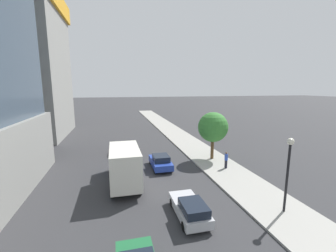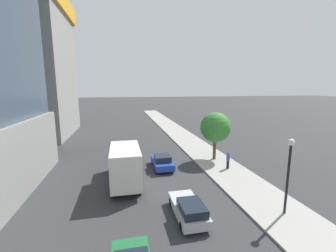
{
  "view_description": "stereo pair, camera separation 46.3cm",
  "coord_description": "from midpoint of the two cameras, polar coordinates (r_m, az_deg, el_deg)",
  "views": [
    {
      "loc": [
        -2.57,
        1.14,
        8.42
      ],
      "look_at": [
        1.36,
        17.07,
        5.53
      ],
      "focal_mm": 23.44,
      "sensor_mm": 36.0,
      "label": 1
    },
    {
      "loc": [
        -2.11,
        1.03,
        8.42
      ],
      "look_at": [
        1.36,
        17.07,
        5.53
      ],
      "focal_mm": 23.44,
      "sensor_mm": 36.0,
      "label": 2
    }
  ],
  "objects": [
    {
      "name": "construction_building",
      "position": [
        45.16,
        -35.37,
        14.29
      ],
      "size": [
        19.5,
        20.94,
        33.63
      ],
      "color": "gray",
      "rests_on": "ground"
    },
    {
      "name": "box_truck",
      "position": [
        19.69,
        -11.95,
        -9.48
      ],
      "size": [
        2.4,
        7.29,
        3.52
      ],
      "color": "#1E4799",
      "rests_on": "ground"
    },
    {
      "name": "street_tree",
      "position": [
        25.75,
        11.1,
        -0.32
      ],
      "size": [
        3.46,
        3.46,
        5.5
      ],
      "color": "brown",
      "rests_on": "sidewalk"
    },
    {
      "name": "street_lamp",
      "position": [
        16.4,
        28.13,
        -8.56
      ],
      "size": [
        0.44,
        0.44,
        5.08
      ],
      "color": "black",
      "rests_on": "sidewalk"
    },
    {
      "name": "car_red",
      "position": [
        29.38,
        -12.55,
        -5.57
      ],
      "size": [
        1.84,
        4.17,
        1.35
      ],
      "color": "red",
      "rests_on": "ground"
    },
    {
      "name": "sidewalk",
      "position": [
        23.2,
        14.52,
        -11.44
      ],
      "size": [
        4.51,
        120.0,
        0.15
      ],
      "primitive_type": "cube",
      "color": "#9E9B93",
      "rests_on": "ground"
    },
    {
      "name": "pedestrian_blue_shirt",
      "position": [
        23.68,
        14.32,
        -8.5
      ],
      "size": [
        0.34,
        0.34,
        1.74
      ],
      "color": "black",
      "rests_on": "sidewalk"
    },
    {
      "name": "car_blue",
      "position": [
        23.4,
        -2.51,
        -9.21
      ],
      "size": [
        1.89,
        4.05,
        1.48
      ],
      "color": "#233D9E",
      "rests_on": "ground"
    },
    {
      "name": "car_silver",
      "position": [
        15.24,
        4.85,
        -20.59
      ],
      "size": [
        1.75,
        4.13,
        1.37
      ],
      "color": "#B7B7BC",
      "rests_on": "ground"
    }
  ]
}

